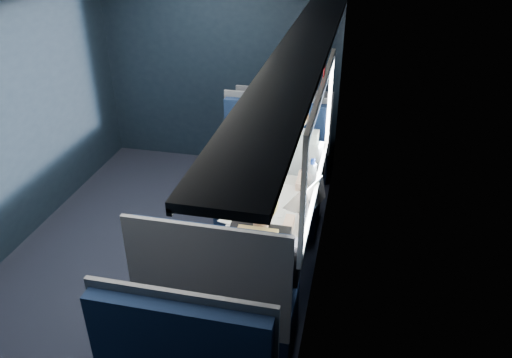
% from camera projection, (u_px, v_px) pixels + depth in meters
% --- Properties ---
extents(ground, '(2.80, 4.20, 0.01)m').
position_uv_depth(ground, '(161.00, 259.00, 4.60)').
color(ground, black).
extents(room_shell, '(3.00, 4.40, 2.40)m').
position_uv_depth(room_shell, '(146.00, 108.00, 3.87)').
color(room_shell, black).
rests_on(room_shell, ground).
extents(table, '(0.62, 1.00, 0.74)m').
position_uv_depth(table, '(272.00, 211.00, 4.07)').
color(table, '#54565E').
rests_on(table, ground).
extents(seat_bay_near, '(1.04, 0.62, 1.26)m').
position_uv_depth(seat_bay_near, '(268.00, 183.00, 4.97)').
color(seat_bay_near, black).
rests_on(seat_bay_near, ground).
extents(seat_bay_far, '(1.04, 0.62, 1.26)m').
position_uv_depth(seat_bay_far, '(222.00, 305.00, 3.49)').
color(seat_bay_far, black).
rests_on(seat_bay_far, ground).
extents(seat_row_front, '(1.04, 0.51, 1.16)m').
position_uv_depth(seat_row_front, '(285.00, 145.00, 5.76)').
color(seat_row_front, black).
rests_on(seat_row_front, ground).
extents(man, '(0.53, 0.56, 1.32)m').
position_uv_depth(man, '(293.00, 167.00, 4.63)').
color(man, black).
rests_on(man, ground).
extents(woman, '(0.53, 0.56, 1.32)m').
position_uv_depth(woman, '(262.00, 259.00, 3.43)').
color(woman, black).
rests_on(woman, ground).
extents(papers, '(0.67, 0.84, 0.01)m').
position_uv_depth(papers, '(268.00, 205.00, 4.01)').
color(papers, white).
rests_on(papers, table).
extents(laptop, '(0.30, 0.34, 0.21)m').
position_uv_depth(laptop, '(309.00, 200.00, 3.98)').
color(laptop, silver).
rests_on(laptop, table).
extents(bottle_small, '(0.07, 0.07, 0.24)m').
position_uv_depth(bottle_small, '(312.00, 173.00, 4.25)').
color(bottle_small, silver).
rests_on(bottle_small, table).
extents(cup, '(0.08, 0.08, 0.10)m').
position_uv_depth(cup, '(315.00, 178.00, 4.30)').
color(cup, white).
rests_on(cup, table).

